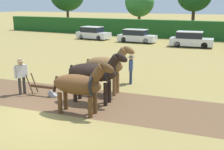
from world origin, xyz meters
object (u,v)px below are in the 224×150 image
at_px(farmer_beside_team, 131,68).
at_px(parked_car_left, 137,36).
at_px(draft_horse_lead_right, 94,73).
at_px(draft_horse_trail_left, 106,66).
at_px(plow, 45,90).
at_px(parked_car_center_left, 191,40).
at_px(tree_left, 140,2).
at_px(draft_horse_lead_left, 80,85).
at_px(parked_car_far_left, 93,33).
at_px(farmer_at_plow, 21,74).

distance_m(farmer_beside_team, parked_car_left, 17.49).
height_order(draft_horse_lead_right, draft_horse_trail_left, draft_horse_trail_left).
height_order(plow, parked_car_center_left, parked_car_center_left).
bearing_deg(parked_car_center_left, tree_left, 126.10).
xyz_separation_m(tree_left, parked_car_center_left, (10.19, -11.10, -3.86)).
xyz_separation_m(draft_horse_lead_left, farmer_beside_team, (0.07, 5.00, -0.30)).
distance_m(tree_left, parked_car_left, 11.71).
bearing_deg(parked_car_far_left, plow, -60.90).
relative_size(tree_left, parked_car_center_left, 1.53).
relative_size(parked_car_far_left, parked_car_left, 1.01).
bearing_deg(farmer_at_plow, draft_horse_lead_left, 8.36).
relative_size(tree_left, farmer_beside_team, 4.24).
xyz_separation_m(draft_horse_trail_left, farmer_beside_team, (0.41, 2.12, -0.48)).
height_order(draft_horse_lead_left, parked_car_left, draft_horse_lead_left).
bearing_deg(farmer_beside_team, draft_horse_lead_left, -109.18).
relative_size(draft_horse_lead_right, parked_car_center_left, 0.66).
height_order(farmer_at_plow, parked_car_left, farmer_at_plow).
bearing_deg(draft_horse_lead_right, parked_car_left, 100.18).
relative_size(tree_left, parked_car_left, 1.57).
bearing_deg(draft_horse_trail_left, tree_left, 101.89).
relative_size(farmer_at_plow, parked_car_far_left, 0.40).
relative_size(farmer_at_plow, farmer_beside_team, 1.10).
distance_m(farmer_at_plow, parked_car_far_left, 22.42).
height_order(plow, parked_car_left, parked_car_left).
distance_m(farmer_beside_team, parked_car_center_left, 15.57).
distance_m(plow, parked_car_center_left, 19.65).
height_order(draft_horse_lead_left, plow, draft_horse_lead_left).
relative_size(draft_horse_lead_right, farmer_at_plow, 1.66).
bearing_deg(farmer_beside_team, draft_horse_lead_right, -112.30).
xyz_separation_m(draft_horse_trail_left, parked_car_far_left, (-11.96, 18.75, -0.66)).
relative_size(farmer_beside_team, parked_car_far_left, 0.37).
height_order(parked_car_far_left, parked_car_left, parked_car_far_left).
relative_size(farmer_at_plow, parked_car_center_left, 0.40).
distance_m(tree_left, draft_horse_trail_left, 30.56).
height_order(tree_left, parked_car_center_left, tree_left).
xyz_separation_m(draft_horse_lead_right, farmer_beside_team, (0.24, 3.56, -0.45)).
bearing_deg(farmer_at_plow, plow, 34.50).
distance_m(farmer_beside_team, parked_car_far_left, 20.73).
relative_size(tree_left, parked_car_far_left, 1.56).
bearing_deg(tree_left, draft_horse_trail_left, -71.29).
distance_m(farmer_at_plow, parked_car_left, 20.61).
distance_m(draft_horse_lead_right, parked_car_left, 20.78).
distance_m(draft_horse_trail_left, parked_car_center_left, 17.70).
bearing_deg(farmer_at_plow, draft_horse_lead_right, 29.38).
bearing_deg(draft_horse_trail_left, farmer_beside_team, 72.16).
bearing_deg(draft_horse_lead_left, parked_car_center_left, 82.92).
xyz_separation_m(tree_left, parked_car_far_left, (-2.21, -10.03, -3.87)).
bearing_deg(parked_car_center_left, farmer_at_plow, -108.05).
bearing_deg(draft_horse_trail_left, draft_horse_lead_right, -90.10).
bearing_deg(farmer_at_plow, parked_car_center_left, 98.58).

